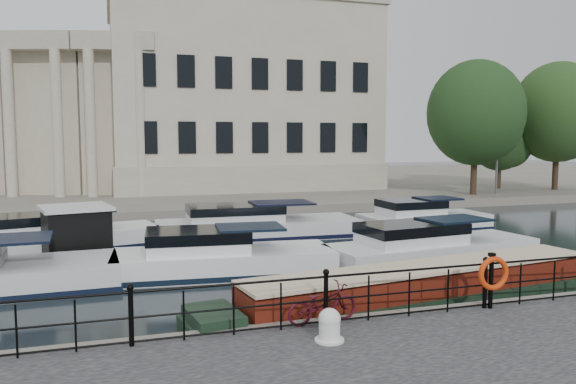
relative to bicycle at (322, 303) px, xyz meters
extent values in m
plane|color=black|center=(0.02, 2.10, -0.98)|extent=(160.00, 160.00, 0.00)
cube|color=#6B665B|center=(0.02, 41.10, -0.71)|extent=(120.00, 42.00, 0.55)
cylinder|color=black|center=(-3.98, -0.15, 0.12)|extent=(0.10, 0.10, 1.10)
sphere|color=black|center=(-3.98, -0.15, 0.72)|extent=(0.14, 0.14, 0.14)
cylinder|color=black|center=(0.02, -0.15, 0.12)|extent=(0.10, 0.10, 1.10)
sphere|color=black|center=(0.02, -0.15, 0.72)|extent=(0.14, 0.14, 0.14)
cylinder|color=black|center=(4.02, -0.15, 0.12)|extent=(0.10, 0.10, 1.10)
sphere|color=black|center=(4.02, -0.15, 0.72)|extent=(0.14, 0.14, 0.14)
cylinder|color=black|center=(0.02, -0.15, 0.62)|extent=(24.00, 0.05, 0.05)
cylinder|color=black|center=(0.02, -0.15, 0.12)|extent=(24.00, 0.04, 0.04)
cylinder|color=black|center=(0.02, -0.15, -0.35)|extent=(24.00, 0.04, 0.04)
cube|color=#ADA38C|center=(6.02, 35.10, 6.57)|extent=(20.00, 14.00, 14.00)
cube|color=#9E937F|center=(6.02, 35.10, 13.97)|extent=(20.40, 14.40, 0.80)
cube|color=#9E937F|center=(6.02, 35.10, 0.57)|extent=(20.30, 14.30, 2.00)
cube|color=#ADA38C|center=(-3.31, 31.13, 5.07)|extent=(5.73, 4.06, 11.00)
cube|color=#9E937F|center=(-3.74, 29.17, 9.97)|extent=(5.62, 2.73, 1.20)
cylinder|color=#ADA38C|center=(-2.26, 28.26, 4.47)|extent=(0.70, 0.70, 9.80)
cylinder|color=#ADA38C|center=(-5.47, 28.97, 4.47)|extent=(0.70, 0.70, 9.80)
cube|color=#ADA38C|center=(-8.26, 32.54, 5.07)|extent=(5.90, 4.56, 11.00)
cube|color=#9E937F|center=(-8.93, 30.66, 9.97)|extent=(5.62, 3.30, 1.20)
cylinder|color=#ADA38C|center=(-7.57, 29.57, 4.47)|extent=(0.70, 0.70, 9.80)
cylinder|color=#ADA38C|center=(-10.67, 30.67, 4.47)|extent=(0.70, 0.70, 9.80)
cylinder|color=#59595B|center=(22.02, 22.60, 3.57)|extent=(0.16, 0.16, 8.00)
sphere|color=#FFF2CC|center=(22.02, 21.75, 7.52)|extent=(0.24, 0.24, 0.24)
imported|color=#410B17|center=(0.00, 0.00, 0.00)|extent=(1.70, 0.76, 0.86)
cylinder|color=silver|center=(-0.26, -1.05, -0.21)|extent=(0.42, 0.42, 0.44)
sphere|color=silver|center=(-0.26, -1.05, 0.01)|extent=(0.44, 0.44, 0.44)
cylinder|color=silver|center=(-0.26, -1.05, -0.41)|extent=(0.59, 0.59, 0.04)
cylinder|color=black|center=(4.14, -0.20, 0.21)|extent=(0.11, 0.11, 1.27)
cube|color=black|center=(4.14, -0.20, 0.84)|extent=(0.13, 0.13, 0.08)
torus|color=red|center=(4.14, -0.28, 0.42)|extent=(0.81, 0.13, 0.81)
cube|color=black|center=(3.62, 1.71, -0.88)|extent=(13.10, 3.49, 0.78)
cube|color=#54160C|center=(3.62, 1.71, -0.23)|extent=(10.49, 2.88, 0.61)
cube|color=beige|center=(3.62, 1.71, 0.17)|extent=(10.50, 2.93, 0.09)
cube|color=#6B665B|center=(-5.51, 10.22, -0.93)|extent=(3.65, 3.25, 0.26)
cube|color=black|center=(-5.51, 10.22, 0.12)|extent=(2.51, 2.51, 1.89)
cube|color=silver|center=(-5.51, 10.22, 1.07)|extent=(2.76, 2.76, 0.13)
cube|color=black|center=(-7.27, 7.07, 0.57)|extent=(2.56, 2.14, 0.08)
cube|color=white|center=(-0.74, 7.19, -0.78)|extent=(7.43, 3.18, 1.20)
cube|color=black|center=(-0.74, 7.19, -0.86)|extent=(7.50, 3.21, 0.18)
cube|color=white|center=(-1.60, 7.27, 0.07)|extent=(3.42, 2.38, 0.90)
cube|color=black|center=(0.13, 7.12, 0.57)|extent=(2.32, 1.98, 0.08)
cube|color=white|center=(6.80, 6.52, -0.78)|extent=(8.19, 3.35, 1.20)
cube|color=black|center=(6.80, 6.52, -0.86)|extent=(8.27, 3.38, 0.18)
cube|color=white|center=(5.85, 6.40, 0.07)|extent=(3.79, 2.40, 0.90)
cube|color=black|center=(7.75, 6.63, 0.57)|extent=(2.57, 1.97, 0.08)
cube|color=white|center=(-6.35, 13.10, -0.78)|extent=(8.22, 4.24, 1.20)
cube|color=black|center=(-6.35, 13.10, -0.86)|extent=(8.30, 4.28, 0.18)
cube|color=white|center=(-7.27, 12.89, 0.07)|extent=(3.91, 2.84, 0.90)
cube|color=black|center=(-5.43, 13.31, 0.57)|extent=(2.69, 2.27, 0.08)
cube|color=silver|center=(2.10, 13.59, -0.78)|extent=(9.23, 3.23, 1.20)
cube|color=black|center=(2.10, 13.59, -0.86)|extent=(9.32, 3.26, 0.18)
cube|color=silver|center=(1.01, 13.62, 0.07)|extent=(4.19, 2.54, 0.90)
cube|color=black|center=(3.20, 13.55, 0.57)|extent=(2.81, 2.14, 0.08)
cube|color=silver|center=(10.38, 13.03, -0.78)|extent=(6.32, 2.70, 1.20)
cube|color=black|center=(10.38, 13.03, -0.86)|extent=(6.38, 2.73, 0.18)
cube|color=silver|center=(9.62, 13.02, 0.07)|extent=(2.86, 2.17, 0.90)
cube|color=black|center=(11.13, 13.05, 0.57)|extent=(1.92, 1.84, 0.08)
cylinder|color=black|center=(20.11, 22.59, 1.11)|extent=(0.44, 0.44, 3.08)
ellipsoid|color=#163511|center=(20.11, 22.59, 5.28)|extent=(6.68, 6.68, 7.38)
sphere|color=#163511|center=(20.71, 22.19, 4.40)|extent=(4.92, 4.92, 4.92)
cylinder|color=black|center=(24.93, 26.11, 0.62)|extent=(0.44, 0.44, 2.11)
ellipsoid|color=#163310|center=(24.93, 26.11, 3.48)|extent=(4.58, 4.58, 5.06)
sphere|color=#163310|center=(25.53, 25.71, 2.88)|extent=(3.37, 3.37, 3.37)
cylinder|color=black|center=(28.33, 23.80, 1.16)|extent=(0.44, 0.44, 3.19)
ellipsoid|color=#1F3F14|center=(28.33, 23.80, 5.49)|extent=(6.93, 6.93, 7.66)
sphere|color=#1F3F14|center=(28.93, 23.40, 4.58)|extent=(5.10, 5.10, 5.10)
camera|label=1|loc=(-4.27, -11.01, 3.56)|focal=35.00mm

